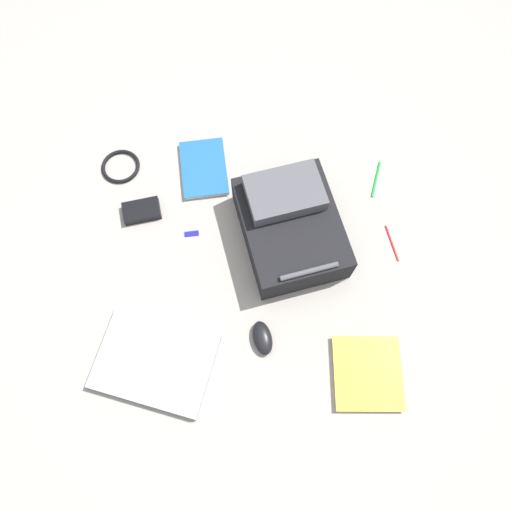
{
  "coord_description": "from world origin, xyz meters",
  "views": [
    {
      "loc": [
        -0.05,
        0.52,
        1.45
      ],
      "look_at": [
        -0.02,
        -0.01,
        0.02
      ],
      "focal_mm": 32.08,
      "sensor_mm": 36.0,
      "label": 1
    }
  ],
  "objects": [
    {
      "name": "usb_stick",
      "position": [
        0.2,
        -0.09,
        0.0
      ],
      "size": [
        0.05,
        0.03,
        0.01
      ],
      "primitive_type": "cube",
      "rotation": [
        0.0,
        0.0,
        4.89
      ],
      "color": "#191999",
      "rests_on": "ground_plane"
    },
    {
      "name": "pen_blue",
      "position": [
        -0.48,
        -0.09,
        0.0
      ],
      "size": [
        0.04,
        0.13,
        0.01
      ],
      "primitive_type": "cylinder",
      "rotation": [
        1.57,
        0.0,
        0.27
      ],
      "color": "red",
      "rests_on": "ground_plane"
    },
    {
      "name": "laptop",
      "position": [
        0.27,
        0.35,
        0.02
      ],
      "size": [
        0.4,
        0.33,
        0.03
      ],
      "color": "#929296",
      "rests_on": "ground_plane"
    },
    {
      "name": "pen_black",
      "position": [
        -0.44,
        -0.33,
        0.0
      ],
      "size": [
        0.04,
        0.14,
        0.01
      ],
      "primitive_type": "cylinder",
      "rotation": [
        1.57,
        0.0,
        -0.24
      ],
      "color": "#198C33",
      "rests_on": "ground_plane"
    },
    {
      "name": "ground_plane",
      "position": [
        0.0,
        0.0,
        0.0
      ],
      "size": [
        3.43,
        3.43,
        0.0
      ],
      "primitive_type": "plane",
      "color": "gray"
    },
    {
      "name": "power_brick",
      "position": [
        0.38,
        -0.16,
        0.01
      ],
      "size": [
        0.14,
        0.11,
        0.03
      ],
      "primitive_type": "cube",
      "rotation": [
        0.0,
        0.0,
        1.84
      ],
      "color": "black",
      "rests_on": "ground_plane"
    },
    {
      "name": "cable_coil",
      "position": [
        0.49,
        -0.34,
        0.01
      ],
      "size": [
        0.14,
        0.14,
        0.01
      ],
      "primitive_type": "torus",
      "color": "black",
      "rests_on": "ground_plane"
    },
    {
      "name": "backpack",
      "position": [
        -0.13,
        -0.11,
        0.08
      ],
      "size": [
        0.41,
        0.47,
        0.18
      ],
      "color": "black",
      "rests_on": "ground_plane"
    },
    {
      "name": "book_blue",
      "position": [
        0.18,
        -0.35,
        0.01
      ],
      "size": [
        0.2,
        0.26,
        0.02
      ],
      "color": "silver",
      "rests_on": "ground_plane"
    },
    {
      "name": "book_comic",
      "position": [
        -0.38,
        0.35,
        0.01
      ],
      "size": [
        0.22,
        0.23,
        0.02
      ],
      "color": "silver",
      "rests_on": "ground_plane"
    },
    {
      "name": "computer_mouse",
      "position": [
        -0.05,
        0.26,
        0.02
      ],
      "size": [
        0.09,
        0.12,
        0.04
      ],
      "primitive_type": "ellipsoid",
      "rotation": [
        0.0,
        0.0,
        0.29
      ],
      "color": "black",
      "rests_on": "ground_plane"
    }
  ]
}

